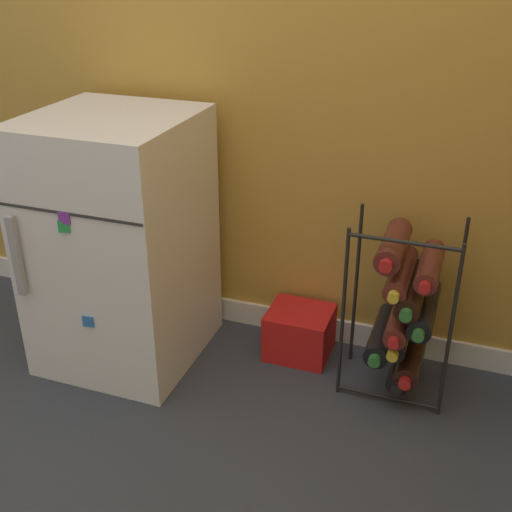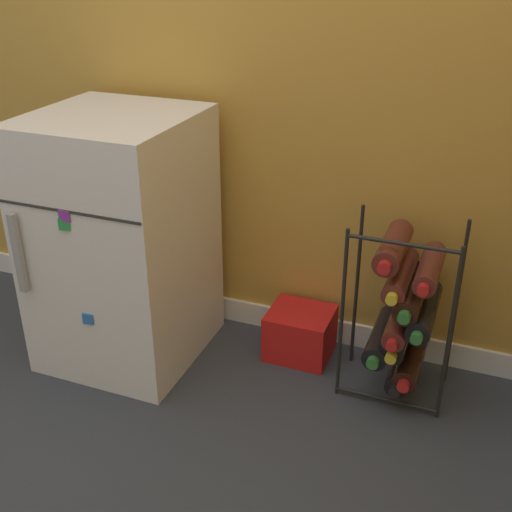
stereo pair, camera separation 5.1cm
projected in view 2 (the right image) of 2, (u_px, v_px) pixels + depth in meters
ground_plane at (218, 429)px, 1.95m from camera, size 14.00×14.00×0.00m
mini_fridge at (122, 240)px, 2.16m from camera, size 0.50×0.55×0.85m
wine_rack at (405, 312)px, 2.00m from camera, size 0.33×0.32×0.59m
soda_box at (300, 333)px, 2.27m from camera, size 0.22×0.20×0.17m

